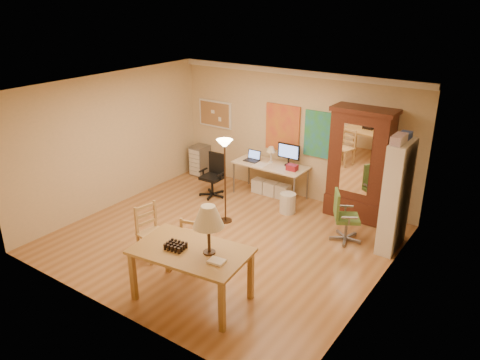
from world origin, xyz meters
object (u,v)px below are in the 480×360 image
Objects in this scene: armoire at (359,171)px; dining_table at (197,241)px; bookshelf at (396,197)px; office_chair_green at (344,227)px; computer_desk at (272,177)px; office_chair_black at (213,185)px.

dining_table is at bearing -101.80° from armoire.
dining_table is at bearing -120.19° from bookshelf.
office_chair_green is at bearing -164.34° from bookshelf.
armoire reaches higher than computer_desk.
office_chair_black is at bearing 179.81° from bookshelf.
dining_table is 3.51m from bookshelf.
armoire is at bearing 15.49° from office_chair_black.
office_chair_green is at bearing -24.70° from computer_desk.
bookshelf reaches higher than dining_table.
armoire is (-0.20, 1.04, 0.70)m from office_chair_green.
office_chair_black is at bearing 124.70° from dining_table.
dining_table is 1.83× the size of office_chair_green.
armoire reaches higher than dining_table.
computer_desk reaches higher than office_chair_green.
computer_desk is 1.29m from office_chair_black.
office_chair_green is (3.12, -0.23, 0.00)m from office_chair_black.
computer_desk reaches higher than office_chair_black.
bookshelf is at bearing 15.66° from office_chair_green.
dining_table is 3.96m from computer_desk.
computer_desk is at bearing 155.30° from office_chair_green.
office_chair_black is 0.49× the size of bookshelf.
bookshelf is (3.88, -0.01, 0.70)m from office_chair_black.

